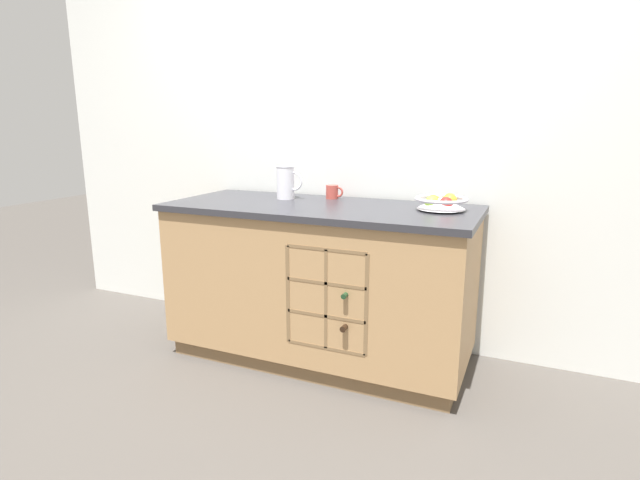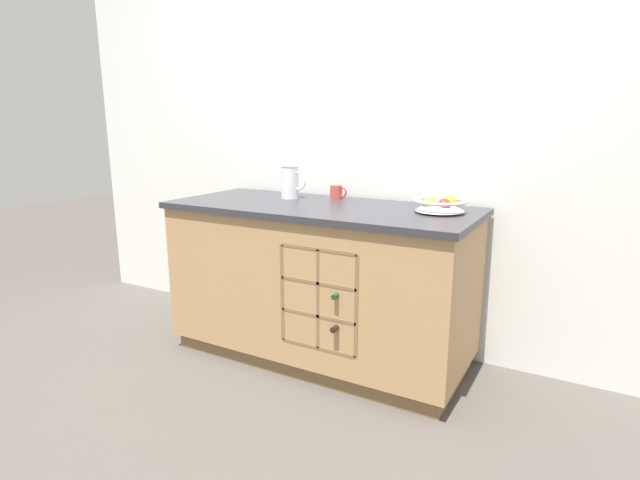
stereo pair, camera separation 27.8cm
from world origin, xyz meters
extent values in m
plane|color=#4C4742|center=(0.00, 0.00, 0.00)|extent=(14.00, 14.00, 0.00)
cube|color=silver|center=(0.00, 0.41, 1.27)|extent=(4.40, 0.06, 2.55)
cube|color=brown|center=(0.00, 0.00, 0.04)|extent=(1.61, 0.62, 0.09)
cube|color=tan|center=(0.00, 0.00, 0.48)|extent=(1.67, 0.68, 0.77)
cube|color=#2D2D33|center=(0.00, 0.00, 0.88)|extent=(1.71, 0.72, 0.03)
cube|color=brown|center=(0.18, -0.24, 0.49)|extent=(0.42, 0.01, 0.51)
cube|color=brown|center=(-0.03, -0.29, 0.49)|extent=(0.02, 0.10, 0.51)
cube|color=brown|center=(0.39, -0.29, 0.49)|extent=(0.02, 0.10, 0.51)
cube|color=brown|center=(0.18, -0.29, 0.23)|extent=(0.42, 0.10, 0.02)
cube|color=brown|center=(0.18, -0.29, 0.40)|extent=(0.42, 0.10, 0.02)
cube|color=brown|center=(0.18, -0.29, 0.57)|extent=(0.42, 0.10, 0.02)
cube|color=brown|center=(0.18, -0.29, 0.74)|extent=(0.42, 0.10, 0.02)
cube|color=brown|center=(0.18, -0.29, 0.49)|extent=(0.02, 0.10, 0.51)
cylinder|color=black|center=(0.29, -0.20, 0.36)|extent=(0.08, 0.19, 0.08)
cylinder|color=black|center=(0.29, -0.34, 0.36)|extent=(0.03, 0.08, 0.03)
cylinder|color=#19381E|center=(0.29, -0.19, 0.53)|extent=(0.07, 0.20, 0.07)
cylinder|color=#19381E|center=(0.29, -0.33, 0.53)|extent=(0.03, 0.09, 0.03)
cylinder|color=silver|center=(0.64, 0.08, 0.90)|extent=(0.12, 0.12, 0.01)
cone|color=silver|center=(0.64, 0.08, 0.94)|extent=(0.25, 0.25, 0.06)
torus|color=silver|center=(0.64, 0.08, 0.96)|extent=(0.27, 0.27, 0.02)
sphere|color=red|center=(0.67, 0.06, 0.94)|extent=(0.07, 0.07, 0.07)
sphere|color=gold|center=(0.68, 0.14, 0.94)|extent=(0.08, 0.08, 0.08)
sphere|color=#7FA838|center=(0.60, 0.06, 0.94)|extent=(0.07, 0.07, 0.07)
sphere|color=gold|center=(0.59, 0.12, 0.94)|extent=(0.07, 0.07, 0.07)
cylinder|color=white|center=(-0.28, 0.14, 1.00)|extent=(0.10, 0.10, 0.20)
torus|color=white|center=(-0.28, 0.14, 1.09)|extent=(0.11, 0.11, 0.01)
torus|color=white|center=(-0.23, 0.14, 1.01)|extent=(0.11, 0.01, 0.11)
cylinder|color=#B7473D|center=(-0.03, 0.25, 0.94)|extent=(0.07, 0.07, 0.08)
torus|color=#B7473D|center=(0.01, 0.25, 0.94)|extent=(0.06, 0.01, 0.06)
camera|label=1|loc=(1.09, -2.49, 1.33)|focal=28.00mm
camera|label=2|loc=(1.34, -2.36, 1.33)|focal=28.00mm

